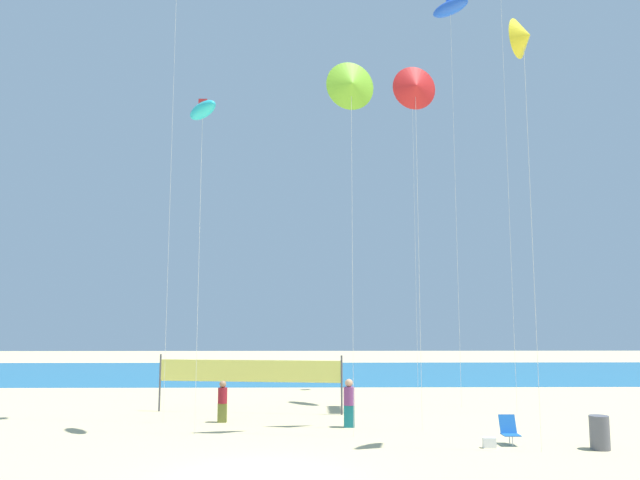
% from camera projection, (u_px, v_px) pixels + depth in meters
% --- Properties ---
extents(ground_plane, '(120.00, 120.00, 0.00)m').
position_uv_depth(ground_plane, '(256.00, 478.00, 15.26)').
color(ground_plane, '#D1BC89').
extents(ocean_band, '(120.00, 20.00, 0.01)m').
position_uv_depth(ocean_band, '(292.00, 372.00, 45.13)').
color(ocean_band, '#1E6B99').
rests_on(ocean_band, ground).
extents(beachgoer_plum_shirt, '(0.39, 0.39, 1.73)m').
position_uv_depth(beachgoer_plum_shirt, '(349.00, 401.00, 22.48)').
color(beachgoer_plum_shirt, '#19727A').
rests_on(beachgoer_plum_shirt, ground).
extents(beachgoer_maroon_shirt, '(0.36, 0.36, 1.55)m').
position_uv_depth(beachgoer_maroon_shirt, '(223.00, 400.00, 23.54)').
color(beachgoer_maroon_shirt, olive).
rests_on(beachgoer_maroon_shirt, ground).
extents(folding_beach_chair, '(0.52, 0.65, 0.89)m').
position_uv_depth(folding_beach_chair, '(509.00, 429.00, 19.40)').
color(folding_beach_chair, '#1959B2').
rests_on(folding_beach_chair, ground).
extents(trash_barrel, '(0.58, 0.58, 1.00)m').
position_uv_depth(trash_barrel, '(600.00, 433.00, 18.64)').
color(trash_barrel, '#595960').
rests_on(trash_barrel, ground).
extents(volleyball_net, '(7.81, 1.17, 2.40)m').
position_uv_depth(volleyball_net, '(249.00, 373.00, 25.96)').
color(volleyball_net, '#4C4C51').
rests_on(volleyball_net, ground).
extents(beach_handbag, '(0.39, 0.19, 0.31)m').
position_uv_depth(beach_handbag, '(489.00, 443.00, 18.83)').
color(beach_handbag, white).
rests_on(beach_handbag, ground).
extents(kite_yellow_diamond, '(0.68, 0.69, 16.40)m').
position_uv_depth(kite_yellow_diamond, '(413.00, 111.00, 35.31)').
color(kite_yellow_diamond, silver).
rests_on(kite_yellow_diamond, ground).
extents(kite_red_delta, '(1.72, 0.56, 13.49)m').
position_uv_depth(kite_red_delta, '(415.00, 87.00, 23.37)').
color(kite_red_delta, silver).
rests_on(kite_red_delta, ground).
extents(kite_lime_delta, '(1.81, 0.72, 13.17)m').
position_uv_depth(kite_lime_delta, '(351.00, 85.00, 22.18)').
color(kite_lime_delta, silver).
rests_on(kite_lime_delta, ground).
extents(kite_blue_inflatable, '(1.85, 1.90, 19.44)m').
position_uv_depth(kite_blue_inflatable, '(450.00, 8.00, 29.96)').
color(kite_blue_inflatable, silver).
rests_on(kite_blue_inflatable, ground).
extents(kite_yellow_delta, '(1.19, 1.29, 13.58)m').
position_uv_depth(kite_yellow_delta, '(523.00, 37.00, 19.86)').
color(kite_yellow_delta, silver).
rests_on(kite_yellow_delta, ground).
extents(kite_cyan_inflatable, '(1.45, 1.57, 11.87)m').
position_uv_depth(kite_cyan_inflatable, '(203.00, 111.00, 22.45)').
color(kite_cyan_inflatable, silver).
rests_on(kite_cyan_inflatable, ground).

